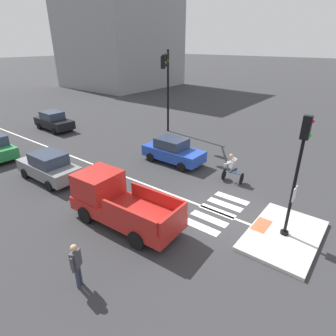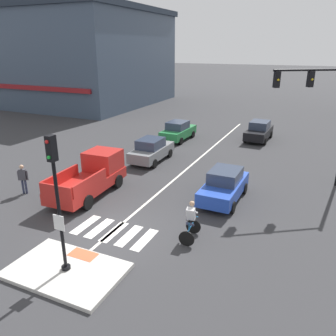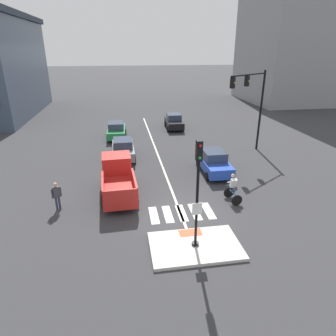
{
  "view_description": "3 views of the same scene",
  "coord_description": "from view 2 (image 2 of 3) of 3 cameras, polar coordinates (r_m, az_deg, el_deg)",
  "views": [
    {
      "loc": [
        -10.32,
        -5.03,
        7.35
      ],
      "look_at": [
        0.0,
        2.99,
        1.43
      ],
      "focal_mm": 29.97,
      "sensor_mm": 36.0,
      "label": 1
    },
    {
      "loc": [
        7.5,
        -10.69,
        7.62
      ],
      "look_at": [
        0.99,
        3.53,
        1.97
      ],
      "focal_mm": 35.94,
      "sensor_mm": 36.0,
      "label": 2
    },
    {
      "loc": [
        -2.98,
        -13.81,
        8.39
      ],
      "look_at": [
        -0.01,
        4.61,
        0.82
      ],
      "focal_mm": 31.64,
      "sensor_mm": 36.0,
      "label": 3
    }
  ],
  "objects": [
    {
      "name": "ground_plane",
      "position": [
        15.12,
        -9.18,
        -10.67
      ],
      "size": [
        300.0,
        300.0,
        0.0
      ],
      "primitive_type": "plane",
      "color": "#333335"
    },
    {
      "name": "traffic_island",
      "position": [
        13.1,
        -16.85,
        -16.3
      ],
      "size": [
        4.09,
        2.61,
        0.15
      ],
      "primitive_type": "cube",
      "color": "beige",
      "rests_on": "ground"
    },
    {
      "name": "tactile_pad_front",
      "position": [
        13.63,
        -14.21,
        -14.03
      ],
      "size": [
        1.1,
        0.6,
        0.01
      ],
      "primitive_type": "cube",
      "color": "#DB5B38",
      "rests_on": "traffic_island"
    },
    {
      "name": "signal_pole",
      "position": [
        11.62,
        -18.35,
        -4.11
      ],
      "size": [
        0.44,
        0.38,
        4.91
      ],
      "color": "black",
      "rests_on": "traffic_island"
    },
    {
      "name": "crosswalk_stripe_a",
      "position": [
        15.94,
        -13.79,
        -9.3
      ],
      "size": [
        0.44,
        1.8,
        0.01
      ],
      "primitive_type": "cube",
      "color": "silver",
      "rests_on": "ground"
    },
    {
      "name": "crosswalk_stripe_b",
      "position": [
        15.53,
        -11.53,
        -9.95
      ],
      "size": [
        0.44,
        1.8,
        0.01
      ],
      "primitive_type": "cube",
      "color": "silver",
      "rests_on": "ground"
    },
    {
      "name": "crosswalk_stripe_c",
      "position": [
        15.13,
        -9.14,
        -10.63
      ],
      "size": [
        0.44,
        1.8,
        0.01
      ],
      "primitive_type": "cube",
      "color": "silver",
      "rests_on": "ground"
    },
    {
      "name": "crosswalk_stripe_d",
      "position": [
        14.77,
        -6.62,
        -11.32
      ],
      "size": [
        0.44,
        1.8,
        0.01
      ],
      "primitive_type": "cube",
      "color": "silver",
      "rests_on": "ground"
    },
    {
      "name": "crosswalk_stripe_e",
      "position": [
        14.44,
        -3.97,
        -12.02
      ],
      "size": [
        0.44,
        1.8,
        0.01
      ],
      "primitive_type": "cube",
      "color": "silver",
      "rests_on": "ground"
    },
    {
      "name": "lane_centre_line",
      "position": [
        23.31,
        4.28,
        0.75
      ],
      "size": [
        0.14,
        28.0,
        0.01
      ],
      "primitive_type": "cube",
      "color": "silver",
      "rests_on": "ground"
    },
    {
      "name": "traffic_light_mast",
      "position": [
        20.0,
        25.23,
        9.52
      ],
      "size": [
        3.96,
        2.7,
        6.76
      ],
      "color": "black",
      "rests_on": "ground"
    },
    {
      "name": "building_corner_right",
      "position": [
        50.94,
        -14.32,
        17.78
      ],
      "size": [
        20.06,
        20.75,
        12.5
      ],
      "color": "#3D4C60",
      "rests_on": "ground"
    },
    {
      "name": "car_green_westbound_distant",
      "position": [
        29.09,
        1.73,
        6.33
      ],
      "size": [
        1.97,
        4.16,
        1.64
      ],
      "color": "#237A3D",
      "rests_on": "ground"
    },
    {
      "name": "car_black_eastbound_distant",
      "position": [
        30.08,
        15.17,
        6.1
      ],
      "size": [
        1.96,
        4.16,
        1.64
      ],
      "color": "black",
      "rests_on": "ground"
    },
    {
      "name": "car_grey_westbound_far",
      "position": [
        23.6,
        -2.83,
        3.08
      ],
      "size": [
        1.87,
        4.12,
        1.64
      ],
      "color": "slate",
      "rests_on": "ground"
    },
    {
      "name": "car_blue_eastbound_mid",
      "position": [
        17.8,
        9.5,
        -2.91
      ],
      "size": [
        1.87,
        4.12,
        1.64
      ],
      "color": "#2347B7",
      "rests_on": "ground"
    },
    {
      "name": "pickup_truck_red_westbound_near",
      "position": [
        18.83,
        -12.68,
        -1.3
      ],
      "size": [
        2.23,
        5.18,
        2.08
      ],
      "color": "red",
      "rests_on": "ground"
    },
    {
      "name": "cyclist",
      "position": [
        14.08,
        3.88,
        -8.82
      ],
      "size": [
        0.76,
        1.15,
        1.68
      ],
      "color": "black",
      "rests_on": "ground"
    },
    {
      "name": "pedestrian_at_curb_left",
      "position": [
        19.84,
        -23.38,
        -1.39
      ],
      "size": [
        0.49,
        0.36,
        1.67
      ],
      "color": "#2D334C",
      "rests_on": "ground"
    }
  ]
}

